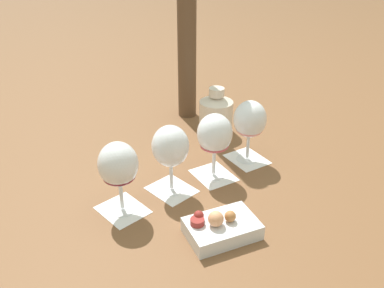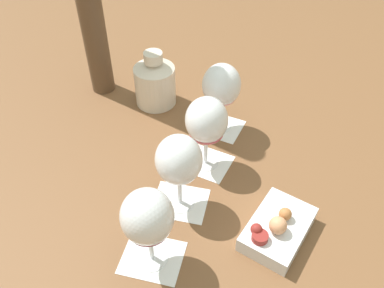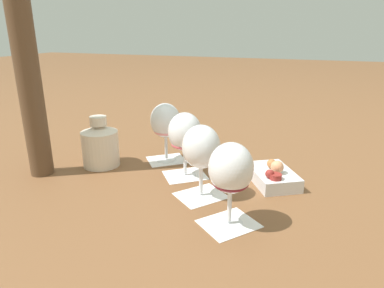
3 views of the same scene
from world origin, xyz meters
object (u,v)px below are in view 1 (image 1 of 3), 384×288
(wine_glass_2, at_px, (170,149))
(snack_dish, at_px, (221,227))
(umbrella_pole, at_px, (187,8))
(wine_glass_1, at_px, (215,136))
(wine_glass_3, at_px, (118,167))
(ceramic_vase, at_px, (216,113))
(wine_glass_0, at_px, (250,122))

(wine_glass_2, height_order, snack_dish, wine_glass_2)
(snack_dish, xyz_separation_m, umbrella_pole, (0.16, -0.61, 0.34))
(wine_glass_1, distance_m, wine_glass_3, 0.26)
(wine_glass_1, bearing_deg, wine_glass_2, 38.80)
(ceramic_vase, bearing_deg, snack_dish, 95.71)
(wine_glass_0, distance_m, umbrella_pole, 0.43)
(wine_glass_2, distance_m, umbrella_pole, 0.52)
(wine_glass_3, distance_m, ceramic_vase, 0.48)
(wine_glass_0, xyz_separation_m, wine_glass_1, (0.09, 0.10, 0.00))
(snack_dish, bearing_deg, wine_glass_1, -81.57)
(wine_glass_2, height_order, umbrella_pole, umbrella_pole)
(ceramic_vase, bearing_deg, wine_glass_3, 67.07)
(ceramic_vase, bearing_deg, wine_glass_2, 76.04)
(snack_dish, relative_size, umbrella_pole, 0.25)
(snack_dish, bearing_deg, umbrella_pole, -75.57)
(ceramic_vase, bearing_deg, wine_glass_0, 122.13)
(wine_glass_2, xyz_separation_m, snack_dish, (-0.13, 0.15, -0.10))
(wine_glass_3, xyz_separation_m, umbrella_pole, (-0.08, -0.56, 0.24))
(wine_glass_3, bearing_deg, wine_glass_2, -136.19)
(umbrella_pole, bearing_deg, snack_dish, 104.43)
(wine_glass_0, relative_size, ceramic_vase, 1.18)
(wine_glass_0, xyz_separation_m, umbrella_pole, (0.21, -0.28, 0.24))
(wine_glass_1, xyz_separation_m, ceramic_vase, (0.01, -0.26, -0.05))
(ceramic_vase, bearing_deg, wine_glass_1, 93.26)
(wine_glass_1, height_order, snack_dish, wine_glass_1)
(wine_glass_3, height_order, umbrella_pole, umbrella_pole)
(wine_glass_0, distance_m, wine_glass_3, 0.39)
(wine_glass_2, relative_size, wine_glass_3, 1.00)
(wine_glass_2, distance_m, snack_dish, 0.22)
(ceramic_vase, height_order, snack_dish, ceramic_vase)
(wine_glass_1, xyz_separation_m, wine_glass_2, (0.10, 0.08, -0.00))
(ceramic_vase, xyz_separation_m, umbrella_pole, (0.11, -0.12, 0.30))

